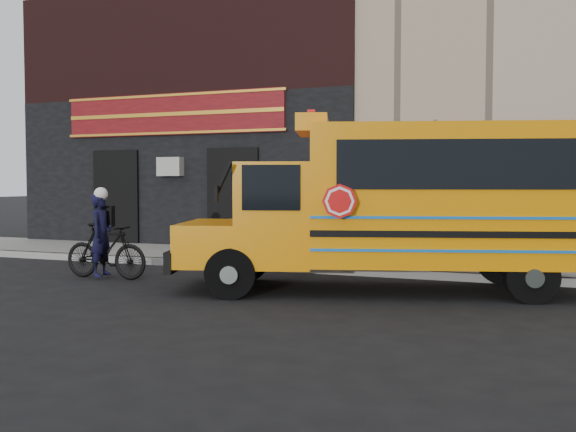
{
  "coord_description": "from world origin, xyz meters",
  "views": [
    {
      "loc": [
        4.05,
        -9.61,
        1.83
      ],
      "look_at": [
        -0.32,
        1.85,
        1.18
      ],
      "focal_mm": 40.0,
      "sensor_mm": 36.0,
      "label": 1
    }
  ],
  "objects_px": {
    "bicycle": "(106,251)",
    "sign_pole": "(434,190)",
    "school_bus": "(407,202)",
    "cyclist": "(102,237)"
  },
  "relations": [
    {
      "from": "bicycle",
      "to": "school_bus",
      "type": "bearing_deg",
      "value": -84.45
    },
    {
      "from": "school_bus",
      "to": "bicycle",
      "type": "bearing_deg",
      "value": -173.41
    },
    {
      "from": "school_bus",
      "to": "cyclist",
      "type": "distance_m",
      "value": 5.75
    },
    {
      "from": "school_bus",
      "to": "sign_pole",
      "type": "xyz_separation_m",
      "value": [
        0.18,
        1.88,
        0.17
      ]
    },
    {
      "from": "bicycle",
      "to": "cyclist",
      "type": "relative_size",
      "value": 1.11
    },
    {
      "from": "sign_pole",
      "to": "cyclist",
      "type": "height_order",
      "value": "sign_pole"
    },
    {
      "from": "school_bus",
      "to": "bicycle",
      "type": "height_order",
      "value": "school_bus"
    },
    {
      "from": "school_bus",
      "to": "bicycle",
      "type": "relative_size",
      "value": 4.11
    },
    {
      "from": "sign_pole",
      "to": "school_bus",
      "type": "bearing_deg",
      "value": -95.33
    },
    {
      "from": "bicycle",
      "to": "sign_pole",
      "type": "bearing_deg",
      "value": -67.36
    }
  ]
}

